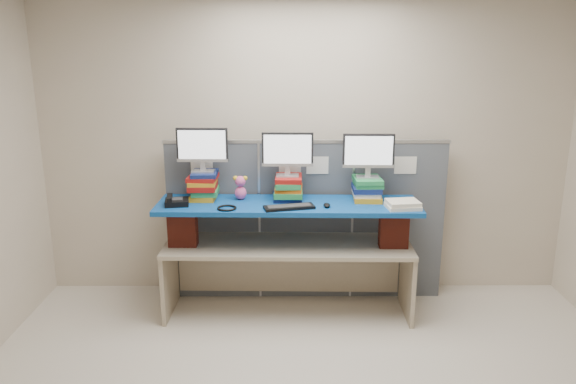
{
  "coord_description": "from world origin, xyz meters",
  "views": [
    {
      "loc": [
        -0.18,
        -3.22,
        2.4
      ],
      "look_at": [
        -0.17,
        1.43,
        1.14
      ],
      "focal_mm": 35.0,
      "sensor_mm": 36.0,
      "label": 1
    }
  ],
  "objects_px": {
    "desk": "(288,258)",
    "keyboard": "(289,207)",
    "blue_board": "(288,205)",
    "monitor_center": "(288,152)",
    "monitor_left": "(202,147)",
    "monitor_right": "(368,153)",
    "desk_phone": "(176,201)"
  },
  "relations": [
    {
      "from": "desk",
      "to": "desk_phone",
      "type": "bearing_deg",
      "value": -175.69
    },
    {
      "from": "monitor_center",
      "to": "blue_board",
      "type": "bearing_deg",
      "value": -87.01
    },
    {
      "from": "desk",
      "to": "keyboard",
      "type": "relative_size",
      "value": 4.93
    },
    {
      "from": "blue_board",
      "to": "keyboard",
      "type": "bearing_deg",
      "value": -85.55
    },
    {
      "from": "blue_board",
      "to": "monitor_right",
      "type": "bearing_deg",
      "value": 9.68
    },
    {
      "from": "monitor_left",
      "to": "monitor_right",
      "type": "relative_size",
      "value": 1.0
    },
    {
      "from": "monitor_left",
      "to": "monitor_right",
      "type": "xyz_separation_m",
      "value": [
        1.44,
        -0.03,
        -0.05
      ]
    },
    {
      "from": "monitor_left",
      "to": "keyboard",
      "type": "bearing_deg",
      "value": -20.25
    },
    {
      "from": "monitor_left",
      "to": "blue_board",
      "type": "bearing_deg",
      "value": -9.03
    },
    {
      "from": "monitor_center",
      "to": "keyboard",
      "type": "relative_size",
      "value": 1.01
    },
    {
      "from": "desk_phone",
      "to": "desk",
      "type": "bearing_deg",
      "value": -5.76
    },
    {
      "from": "monitor_center",
      "to": "desk_phone",
      "type": "relative_size",
      "value": 1.99
    },
    {
      "from": "keyboard",
      "to": "monitor_right",
      "type": "bearing_deg",
      "value": 7.54
    },
    {
      "from": "monitor_center",
      "to": "monitor_right",
      "type": "relative_size",
      "value": 1.0
    },
    {
      "from": "monitor_center",
      "to": "desk",
      "type": "bearing_deg",
      "value": -87.01
    },
    {
      "from": "blue_board",
      "to": "monitor_center",
      "type": "distance_m",
      "value": 0.47
    },
    {
      "from": "blue_board",
      "to": "monitor_right",
      "type": "relative_size",
      "value": 5.08
    },
    {
      "from": "desk",
      "to": "blue_board",
      "type": "height_order",
      "value": "blue_board"
    },
    {
      "from": "blue_board",
      "to": "monitor_left",
      "type": "distance_m",
      "value": 0.9
    },
    {
      "from": "monitor_center",
      "to": "monitor_right",
      "type": "height_order",
      "value": "monitor_center"
    },
    {
      "from": "monitor_left",
      "to": "monitor_right",
      "type": "distance_m",
      "value": 1.44
    },
    {
      "from": "desk",
      "to": "keyboard",
      "type": "xyz_separation_m",
      "value": [
        0.01,
        -0.16,
        0.52
      ]
    },
    {
      "from": "desk",
      "to": "monitor_right",
      "type": "height_order",
      "value": "monitor_right"
    },
    {
      "from": "monitor_right",
      "to": "keyboard",
      "type": "distance_m",
      "value": 0.84
    },
    {
      "from": "monitor_right",
      "to": "desk_phone",
      "type": "distance_m",
      "value": 1.71
    },
    {
      "from": "monitor_left",
      "to": "monitor_right",
      "type": "bearing_deg",
      "value": 0.0
    },
    {
      "from": "desk",
      "to": "monitor_left",
      "type": "xyz_separation_m",
      "value": [
        -0.74,
        0.13,
        0.98
      ]
    },
    {
      "from": "desk",
      "to": "keyboard",
      "type": "distance_m",
      "value": 0.55
    },
    {
      "from": "monitor_right",
      "to": "keyboard",
      "type": "height_order",
      "value": "monitor_right"
    },
    {
      "from": "monitor_left",
      "to": "monitor_center",
      "type": "bearing_deg",
      "value": -0.0
    },
    {
      "from": "monitor_right",
      "to": "desk_phone",
      "type": "bearing_deg",
      "value": -173.42
    },
    {
      "from": "desk",
      "to": "desk_phone",
      "type": "height_order",
      "value": "desk_phone"
    }
  ]
}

